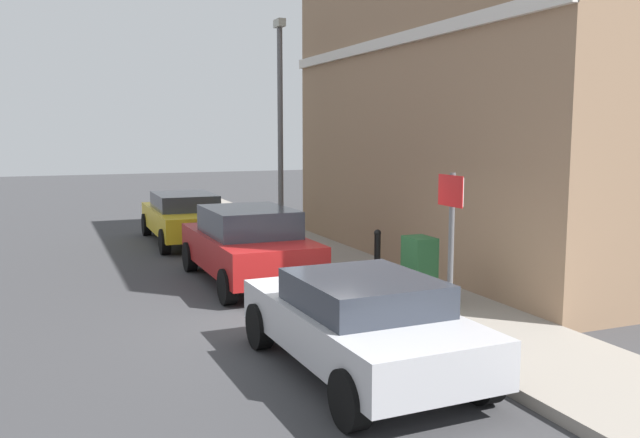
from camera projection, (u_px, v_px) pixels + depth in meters
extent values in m
plane|color=#38383A|center=(313.00, 324.00, 10.55)|extent=(80.00, 80.00, 0.00)
cube|color=gray|center=(301.00, 249.00, 16.83)|extent=(2.22, 30.00, 0.15)
cube|color=#937256|center=(532.00, 71.00, 15.70)|extent=(7.46, 10.76, 8.88)
cube|color=silver|center=(391.00, 41.00, 14.21)|extent=(0.12, 10.76, 0.24)
cube|color=#B7B7BC|center=(359.00, 327.00, 8.35)|extent=(1.86, 3.96, 0.55)
cube|color=#2D333D|center=(364.00, 293.00, 8.17)|extent=(1.59, 1.87, 0.41)
cylinder|color=black|center=(260.00, 326.00, 9.32)|extent=(0.24, 0.65, 0.64)
cylinder|color=black|center=(364.00, 313.00, 9.99)|extent=(0.24, 0.65, 0.64)
cylinder|color=black|center=(350.00, 399.00, 6.77)|extent=(0.24, 0.65, 0.64)
cylinder|color=black|center=(482.00, 375.00, 7.44)|extent=(0.24, 0.65, 0.64)
cube|color=maroon|center=(248.00, 250.00, 13.38)|extent=(1.85, 4.18, 0.67)
cube|color=#2D333D|center=(248.00, 222.00, 13.25)|extent=(1.61, 2.12, 0.55)
cylinder|color=black|center=(190.00, 257.00, 14.49)|extent=(0.23, 0.64, 0.64)
cylinder|color=black|center=(264.00, 251.00, 15.15)|extent=(0.23, 0.64, 0.64)
cylinder|color=black|center=(227.00, 287.00, 11.69)|extent=(0.23, 0.64, 0.64)
cylinder|color=black|center=(317.00, 278.00, 12.35)|extent=(0.23, 0.64, 0.64)
cube|color=gold|center=(185.00, 220.00, 18.23)|extent=(1.76, 4.43, 0.60)
cube|color=#2D333D|center=(184.00, 202.00, 18.17)|extent=(1.54, 2.22, 0.44)
cylinder|color=black|center=(147.00, 225.00, 19.49)|extent=(0.23, 0.64, 0.64)
cylinder|color=black|center=(202.00, 222.00, 20.10)|extent=(0.23, 0.64, 0.64)
cylinder|color=black|center=(165.00, 242.00, 16.45)|extent=(0.23, 0.64, 0.64)
cylinder|color=black|center=(229.00, 238.00, 17.05)|extent=(0.23, 0.64, 0.64)
cube|color=#1E4C28|center=(419.00, 271.00, 11.03)|extent=(0.40, 0.55, 1.15)
cube|color=#333333|center=(419.00, 303.00, 11.10)|extent=(0.46, 0.61, 0.08)
cylinder|color=black|center=(377.00, 259.00, 12.64)|extent=(0.12, 0.12, 0.95)
sphere|color=black|center=(378.00, 233.00, 12.57)|extent=(0.14, 0.14, 0.14)
cylinder|color=#59595B|center=(451.00, 254.00, 9.43)|extent=(0.08, 0.08, 2.30)
cube|color=white|center=(451.00, 191.00, 9.30)|extent=(0.03, 0.56, 0.40)
cube|color=red|center=(450.00, 191.00, 9.30)|extent=(0.01, 0.60, 0.44)
cylinder|color=#59595B|center=(280.00, 136.00, 17.42)|extent=(0.14, 0.14, 5.50)
cube|color=#A5A599|center=(280.00, 23.00, 17.04)|extent=(0.20, 0.44, 0.20)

